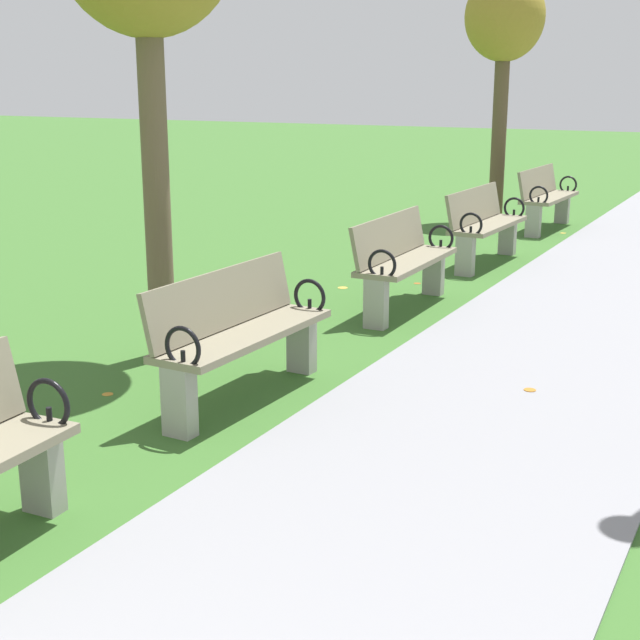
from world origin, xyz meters
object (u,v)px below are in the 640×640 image
Objects in this scene: park_bench_3 at (239,332)px; tree_4 at (504,25)px; park_bench_6 at (546,197)px; park_bench_4 at (402,260)px; park_bench_5 at (484,224)px.

park_bench_3 is 0.44× the size of tree_4.
tree_4 reaches higher than park_bench_6.
park_bench_4 and park_bench_6 have the same top height.
park_bench_3 is 1.00× the size of park_bench_6.
tree_4 is at bearing 150.85° from park_bench_6.
park_bench_4 is 1.00× the size of park_bench_5.
park_bench_4 is at bearing -90.00° from park_bench_6.
park_bench_3 is 5.37m from park_bench_5.
park_bench_4 is 0.99× the size of park_bench_6.
park_bench_4 is at bearing 90.00° from park_bench_3.
park_bench_3 is at bearing -84.10° from tree_4.
park_bench_5 is 0.44× the size of tree_4.
park_bench_4 and park_bench_5 have the same top height.
park_bench_6 is 2.65m from tree_4.
park_bench_6 is 0.44× the size of tree_4.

